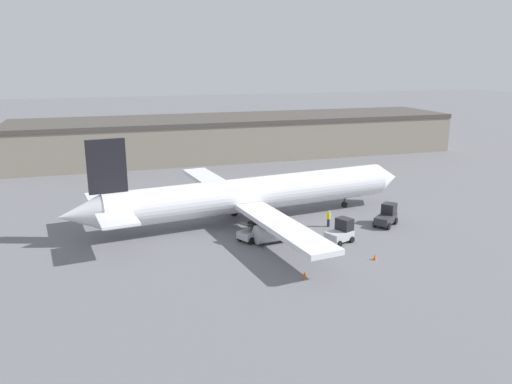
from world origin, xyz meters
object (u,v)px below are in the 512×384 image
(ground_crew_worker, at_px, (329,218))
(safety_cone_near, at_px, (305,275))
(airplane, at_px, (249,195))
(safety_cone_far, at_px, (375,257))
(baggage_tug, at_px, (341,232))
(pushback_tug, at_px, (387,216))
(belt_loader_truck, at_px, (256,229))

(ground_crew_worker, distance_m, safety_cone_near, 13.67)
(airplane, xyz_separation_m, ground_crew_worker, (7.73, -4.37, -2.05))
(ground_crew_worker, relative_size, safety_cone_far, 3.30)
(baggage_tug, height_order, safety_cone_far, baggage_tug)
(pushback_tug, xyz_separation_m, safety_cone_far, (-6.26, -8.34, -0.77))
(baggage_tug, xyz_separation_m, safety_cone_far, (0.87, -5.14, -0.76))
(pushback_tug, relative_size, safety_cone_far, 6.24)
(belt_loader_truck, bearing_deg, airplane, 50.67)
(belt_loader_truck, bearing_deg, pushback_tug, -30.76)
(baggage_tug, bearing_deg, airplane, 105.11)
(belt_loader_truck, distance_m, pushback_tug, 14.93)
(airplane, distance_m, pushback_tug, 15.29)
(baggage_tug, distance_m, pushback_tug, 7.81)
(ground_crew_worker, xyz_separation_m, safety_cone_far, (0.04, -9.72, -0.69))
(pushback_tug, bearing_deg, safety_cone_near, 177.65)
(safety_cone_far, bearing_deg, safety_cone_near, -167.53)
(belt_loader_truck, xyz_separation_m, pushback_tug, (14.93, -0.13, 0.04))
(ground_crew_worker, distance_m, safety_cone_far, 9.74)
(ground_crew_worker, height_order, baggage_tug, baggage_tug)
(baggage_tug, height_order, pushback_tug, baggage_tug)
(airplane, bearing_deg, safety_cone_near, -96.87)
(airplane, bearing_deg, ground_crew_worker, -37.10)
(safety_cone_far, bearing_deg, airplane, 118.89)
(airplane, relative_size, safety_cone_near, 73.44)
(ground_crew_worker, height_order, pushback_tug, pushback_tug)
(pushback_tug, distance_m, safety_cone_far, 10.46)
(airplane, relative_size, pushback_tug, 11.78)
(pushback_tug, bearing_deg, belt_loader_truck, 141.24)
(ground_crew_worker, relative_size, pushback_tug, 0.53)
(baggage_tug, distance_m, safety_cone_far, 5.27)
(ground_crew_worker, xyz_separation_m, pushback_tug, (6.30, -1.37, 0.08))
(airplane, distance_m, ground_crew_worker, 9.11)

